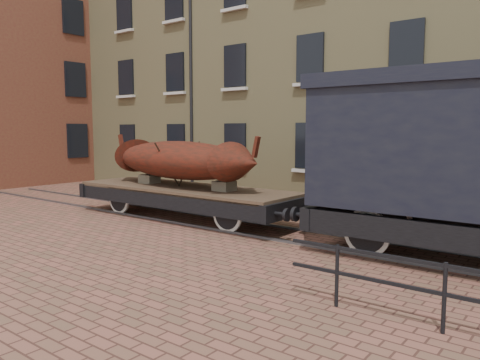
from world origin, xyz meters
The scene contains 4 objects.
ground centered at (0.00, 0.00, 0.00)m, with size 90.00×90.00×0.00m, color brown.
rail_track centered at (0.00, 0.00, 0.03)m, with size 30.00×1.52×0.06m.
flatcar_wagon centered at (-4.09, 0.00, 0.81)m, with size 8.60×2.33×1.30m.
iron_boat centered at (-4.34, 0.00, 1.85)m, with size 6.78×2.48×1.62m.
Camera 1 is at (6.18, -10.37, 2.78)m, focal length 35.00 mm.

